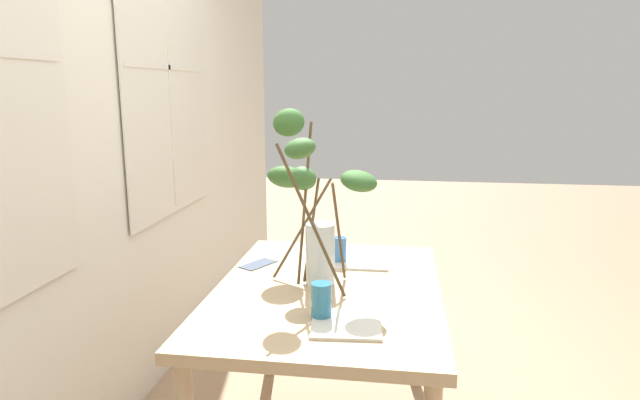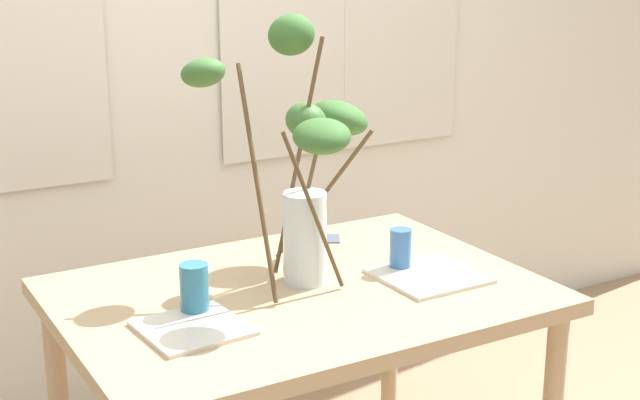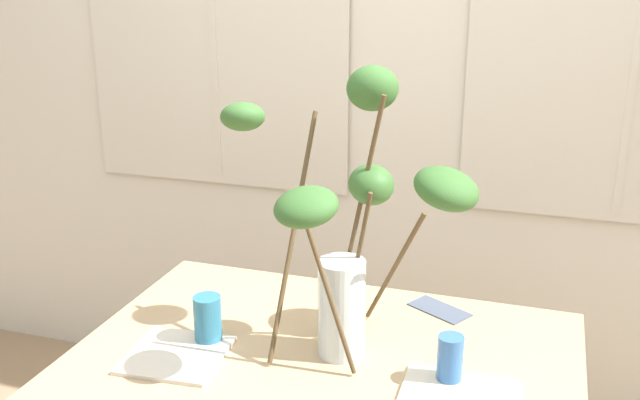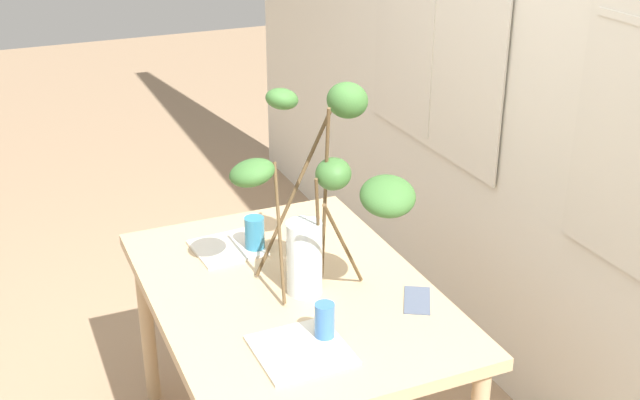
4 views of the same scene
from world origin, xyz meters
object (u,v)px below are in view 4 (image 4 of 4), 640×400
object	(u,v)px
drinking_glass_blue_right	(325,322)
plate_square_right	(301,350)
dining_table	(291,308)
vase_with_branches	(322,196)
plate_square_left	(227,248)
drinking_glass_blue_left	(255,234)

from	to	relation	value
drinking_glass_blue_right	plate_square_right	bearing A→B (deg)	-69.42
dining_table	vase_with_branches	xyz separation A→B (m)	(0.07, 0.08, 0.43)
vase_with_branches	plate_square_right	xyz separation A→B (m)	(0.28, -0.19, -0.35)
plate_square_left	plate_square_right	world-z (taller)	same
drinking_glass_blue_left	plate_square_right	distance (m)	0.67
dining_table	plate_square_left	bearing A→B (deg)	-162.78
dining_table	drinking_glass_blue_left	world-z (taller)	drinking_glass_blue_left
vase_with_branches	plate_square_right	bearing A→B (deg)	-33.69
drinking_glass_blue_right	plate_square_right	size ratio (longest dim) A/B	0.45
drinking_glass_blue_right	drinking_glass_blue_left	bearing A→B (deg)	-179.71
vase_with_branches	plate_square_right	world-z (taller)	vase_with_branches
dining_table	vase_with_branches	world-z (taller)	vase_with_branches
vase_with_branches	plate_square_right	distance (m)	0.49
plate_square_right	drinking_glass_blue_right	bearing A→B (deg)	110.58
drinking_glass_blue_left	plate_square_right	xyz separation A→B (m)	(0.66, -0.09, -0.06)
plate_square_left	drinking_glass_blue_left	bearing A→B (deg)	63.91
dining_table	vase_with_branches	distance (m)	0.44
vase_with_branches	drinking_glass_blue_right	world-z (taller)	vase_with_branches
vase_with_branches	drinking_glass_blue_left	distance (m)	0.49
dining_table	plate_square_right	world-z (taller)	plate_square_right
plate_square_left	drinking_glass_blue_right	bearing A→B (deg)	8.08
vase_with_branches	drinking_glass_blue_right	size ratio (longest dim) A/B	6.06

